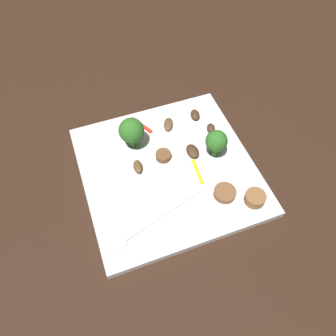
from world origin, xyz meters
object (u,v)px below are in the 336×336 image
mushroom_3 (138,167)px  sausage_slice_2 (255,198)px  pepper_strip_1 (198,172)px  mushroom_1 (168,124)px  plate (168,170)px  broccoli_floret_0 (218,143)px  fork (148,224)px  pepper_strip_0 (142,125)px  mushroom_4 (195,115)px  sausage_slice_1 (225,193)px  mushroom_2 (193,151)px  mushroom_0 (211,128)px  sausage_slice_0 (164,156)px  broccoli_floret_1 (131,131)px

mushroom_3 → sausage_slice_2: bearing=141.7°
pepper_strip_1 → mushroom_1: bearing=-84.8°
mushroom_1 → pepper_strip_1: mushroom_1 is taller
plate → broccoli_floret_0: broccoli_floret_0 is taller
plate → sausage_slice_2: bearing=135.2°
fork → mushroom_3: 0.10m
sausage_slice_2 → pepper_strip_0: (0.12, -0.21, -0.01)m
plate → pepper_strip_0: size_ratio=5.53×
mushroom_4 → pepper_strip_0: bearing=-7.8°
fork → broccoli_floret_0: bearing=-166.6°
sausage_slice_1 → mushroom_2: size_ratio=1.16×
mushroom_0 → pepper_strip_1: size_ratio=0.41×
pepper_strip_0 → fork: bearing=75.3°
sausage_slice_1 → mushroom_3: bearing=-39.7°
sausage_slice_1 → pepper_strip_0: size_ratio=0.70×
pepper_strip_0 → sausage_slice_1: bearing=113.4°
pepper_strip_1 → sausage_slice_0: bearing=-48.2°
sausage_slice_1 → mushroom_1: bearing=-78.6°
sausage_slice_1 → pepper_strip_0: (0.08, -0.18, -0.00)m
mushroom_0 → broccoli_floret_1: bearing=-5.9°
broccoli_floret_1 → mushroom_3: 0.06m
sausage_slice_1 → mushroom_1: 0.17m
mushroom_1 → pepper_strip_0: 0.05m
sausage_slice_0 → sausage_slice_1: 0.12m
plate → mushroom_3: size_ratio=10.44×
pepper_strip_0 → mushroom_2: bearing=125.0°
fork → sausage_slice_2: (-0.17, 0.02, 0.01)m
sausage_slice_0 → mushroom_2: bearing=170.6°
fork → mushroom_1: 0.20m
broccoli_floret_0 → mushroom_1: 0.11m
mushroom_1 → pepper_strip_0: mushroom_1 is taller
pepper_strip_1 → mushroom_2: bearing=-100.3°
mushroom_1 → pepper_strip_0: bearing=-20.2°
broccoli_floret_1 → pepper_strip_1: broccoli_floret_1 is taller
broccoli_floret_0 → sausage_slice_2: broccoli_floret_0 is taller
sausage_slice_1 → broccoli_floret_1: bearing=-53.5°
mushroom_4 → mushroom_1: bearing=3.4°
sausage_slice_0 → mushroom_4: mushroom_4 is taller
fork → broccoli_floret_1: size_ratio=2.88×
plate → mushroom_4: mushroom_4 is taller
mushroom_1 → mushroom_2: size_ratio=1.05×
fork → broccoli_floret_1: bearing=-114.2°
mushroom_3 → fork: bearing=81.2°
plate → mushroom_0: 0.11m
mushroom_1 → pepper_strip_1: size_ratio=0.64×
broccoli_floret_0 → mushroom_3: broccoli_floret_0 is taller
pepper_strip_1 → broccoli_floret_1: bearing=-47.4°
mushroom_3 → mushroom_4: (-0.13, -0.08, 0.00)m
broccoli_floret_0 → broccoli_floret_1: 0.14m
broccoli_floret_0 → mushroom_0: broccoli_floret_0 is taller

